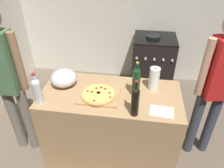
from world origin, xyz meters
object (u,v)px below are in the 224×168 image
(pizza, at_px, (99,94))
(person_in_stripes, at_px, (8,78))
(wine_bottle_clear, at_px, (135,100))
(stove, at_px, (152,64))
(wine_bottle_dark, at_px, (37,90))
(person_in_red, at_px, (215,84))
(wine_bottle_amber, at_px, (136,81))
(paper_towel_roll, at_px, (154,79))
(mixing_bowl, at_px, (64,78))

(pizza, xyz_separation_m, person_in_stripes, (-0.95, 0.03, 0.08))
(wine_bottle_clear, height_order, stove, wine_bottle_clear)
(wine_bottle_dark, height_order, person_in_red, person_in_red)
(wine_bottle_clear, distance_m, wine_bottle_amber, 0.29)
(stove, bearing_deg, person_in_red, -66.64)
(paper_towel_roll, distance_m, person_in_stripes, 1.49)
(person_in_red, bearing_deg, person_in_stripes, -173.28)
(mixing_bowl, xyz_separation_m, stove, (0.99, 1.43, -0.53))
(paper_towel_roll, height_order, stove, paper_towel_roll)
(pizza, distance_m, wine_bottle_amber, 0.39)
(wine_bottle_clear, bearing_deg, paper_towel_roll, 68.00)
(wine_bottle_amber, bearing_deg, wine_bottle_dark, -163.97)
(wine_bottle_dark, bearing_deg, wine_bottle_clear, -1.99)
(mixing_bowl, bearing_deg, wine_bottle_amber, -5.02)
(wine_bottle_clear, relative_size, person_in_stripes, 0.20)
(wine_bottle_clear, distance_m, person_in_red, 0.93)
(pizza, relative_size, wine_bottle_amber, 0.95)
(mixing_bowl, relative_size, stove, 0.29)
(paper_towel_roll, bearing_deg, wine_bottle_clear, -112.00)
(wine_bottle_clear, relative_size, person_in_red, 0.21)
(mixing_bowl, bearing_deg, pizza, -20.17)
(pizza, bearing_deg, wine_bottle_amber, 12.80)
(wine_bottle_amber, distance_m, person_in_red, 0.82)
(mixing_bowl, distance_m, stove, 1.82)
(wine_bottle_clear, height_order, person_in_red, person_in_red)
(paper_towel_roll, distance_m, wine_bottle_dark, 1.13)
(wine_bottle_dark, height_order, person_in_stripes, person_in_stripes)
(pizza, relative_size, wine_bottle_clear, 0.99)
(wine_bottle_amber, bearing_deg, mixing_bowl, 174.98)
(mixing_bowl, bearing_deg, wine_bottle_dark, -112.64)
(mixing_bowl, height_order, wine_bottle_clear, wine_bottle_clear)
(pizza, xyz_separation_m, mixing_bowl, (-0.40, 0.15, 0.06))
(wine_bottle_amber, bearing_deg, paper_towel_roll, 36.91)
(mixing_bowl, relative_size, person_in_stripes, 0.16)
(stove, bearing_deg, pizza, -110.36)
(paper_towel_roll, bearing_deg, person_in_red, 6.06)
(pizza, relative_size, stove, 0.36)
(paper_towel_roll, height_order, person_in_red, person_in_red)
(paper_towel_roll, height_order, wine_bottle_dark, wine_bottle_dark)
(pizza, height_order, wine_bottle_amber, wine_bottle_amber)
(mixing_bowl, distance_m, wine_bottle_dark, 0.35)
(wine_bottle_amber, relative_size, person_in_stripes, 0.21)
(wine_bottle_dark, xyz_separation_m, person_in_stripes, (-0.42, 0.21, -0.04))
(paper_towel_roll, relative_size, person_in_red, 0.15)
(wine_bottle_dark, distance_m, stove, 2.16)
(mixing_bowl, relative_size, person_in_red, 0.16)
(wine_bottle_amber, height_order, person_in_stripes, person_in_stripes)
(wine_bottle_clear, relative_size, wine_bottle_dark, 1.10)
(mixing_bowl, xyz_separation_m, wine_bottle_clear, (0.76, -0.35, 0.07))
(pizza, xyz_separation_m, wine_bottle_amber, (0.35, 0.08, 0.14))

